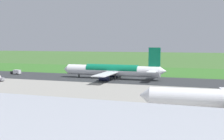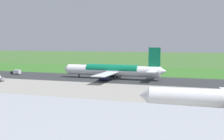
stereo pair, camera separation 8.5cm
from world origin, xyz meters
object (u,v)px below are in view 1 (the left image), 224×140
no_stopping_sign (161,70)px  traffic_cone_orange (150,73)px  service_truck_baggage (16,72)px  airliner_main (113,70)px

no_stopping_sign → traffic_cone_orange: (5.16, 7.66, -1.18)m
service_truck_baggage → no_stopping_sign: (-78.32, -33.01, 0.05)m
airliner_main → traffic_cone_orange: airliner_main is taller
service_truck_baggage → traffic_cone_orange: service_truck_baggage is taller
service_truck_baggage → traffic_cone_orange: 77.44m
airliner_main → service_truck_baggage: 58.84m
service_truck_baggage → traffic_cone_orange: (-73.16, -25.36, -1.13)m
no_stopping_sign → traffic_cone_orange: 9.31m
airliner_main → service_truck_baggage: size_ratio=9.29×
airliner_main → no_stopping_sign: (-19.58, -34.96, -2.90)m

